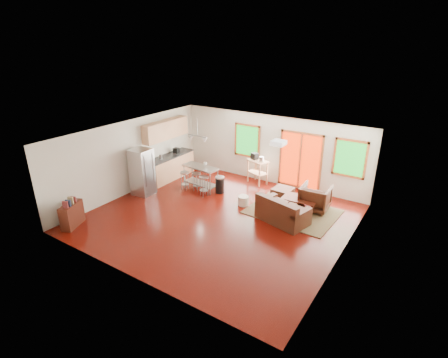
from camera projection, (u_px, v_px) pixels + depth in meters
The scene contains 29 objects.
floor at pixel (219, 218), 10.88m from camera, with size 7.50×7.00×0.02m, color #370602.
ceiling at pixel (218, 136), 9.89m from camera, with size 7.50×7.00×0.02m, color silver.
back_wall at pixel (271, 150), 13.10m from camera, with size 7.50×0.02×2.60m, color beige.
left_wall at pixel (130, 157), 12.29m from camera, with size 0.02×7.00×2.60m, color beige.
right_wall at pixel (347, 211), 8.47m from camera, with size 0.02×7.00×2.60m, color beige.
front_wall at pixel (129, 230), 7.66m from camera, with size 7.50×0.02×2.60m, color beige.
window_left at pixel (247, 141), 13.49m from camera, with size 1.10×0.05×1.30m.
french_doors at pixel (300, 161), 12.53m from camera, with size 1.60×0.05×2.10m.
window_right at pixel (350, 159), 11.51m from camera, with size 1.10×0.05×1.30m.
rug at pixel (292, 212), 11.22m from camera, with size 2.69×2.07×0.03m, color #405636.
loveseat at pixel (282, 212), 10.52m from camera, with size 1.69×1.21×0.81m.
coffee_table at pixel (300, 200), 11.19m from camera, with size 1.11×0.69×0.43m.
armchair at pixel (315, 197), 11.23m from camera, with size 0.89×0.84×0.92m, color black.
ottoman at pixel (283, 194), 12.00m from camera, with size 0.64×0.64×0.42m, color black.
pouf at pixel (243, 201), 11.64m from camera, with size 0.36×0.36×0.32m, color beige.
vase at pixel (301, 195), 11.16m from camera, with size 0.25×0.25×0.32m.
book at pixel (305, 201), 10.76m from camera, with size 0.20×0.03×0.27m, color maroon.
cabinets at pixel (169, 156), 13.61m from camera, with size 0.64×2.24×2.30m.
refrigerator at pixel (142, 172), 12.23m from camera, with size 0.72×0.69×1.66m.
island at pixel (201, 174), 12.70m from camera, with size 1.43×0.68×0.88m.
cup at pixel (205, 163), 12.51m from camera, with size 0.13×0.10×0.13m, color silver.
bar_stool_a at pixel (185, 176), 12.71m from camera, with size 0.36×0.36×0.68m.
bar_stool_b at pixel (197, 178), 12.59m from camera, with size 0.33×0.33×0.68m.
bar_stool_c at pixel (204, 182), 12.17m from camera, with size 0.46×0.46×0.73m.
trash_can at pixel (220, 185), 12.52m from camera, with size 0.39×0.39×0.61m.
kitchen_cart at pixel (257, 163), 13.17m from camera, with size 0.88×0.72×1.16m.
bookshelf at pixel (72, 214), 10.28m from camera, with size 0.60×0.86×0.95m.
ceiling_flush at pixel (279, 143), 9.57m from camera, with size 0.35×0.35×0.12m, color white.
pendant_light at pixel (198, 139), 12.28m from camera, with size 0.80×0.18×0.79m.
Camera 1 is at (5.41, -7.95, 5.23)m, focal length 28.00 mm.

